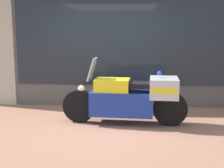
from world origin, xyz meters
name	(u,v)px	position (x,y,z in m)	size (l,w,h in m)	color
ground_plane	(99,129)	(0.00, 0.00, 0.00)	(60.00, 60.00, 0.00)	#8E604C
shop_building	(90,37)	(-0.43, 2.00, 1.68)	(6.44, 0.55, 3.35)	#56514C
window_display	(123,87)	(0.39, 2.03, 0.44)	(5.06, 0.30, 1.83)	slate
paramedic_motorcycle	(131,97)	(0.61, 0.36, 0.55)	(2.50, 0.71, 1.32)	black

